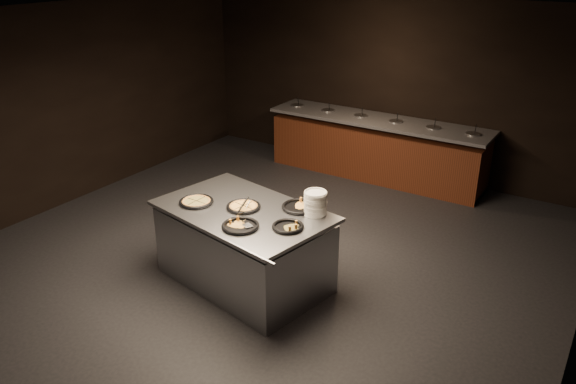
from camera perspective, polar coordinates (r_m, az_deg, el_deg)
name	(u,v)px	position (r m, az deg, el deg)	size (l,w,h in m)	color
room	(247,156)	(6.26, -4.19, 3.69)	(7.02, 8.02, 2.92)	black
salad_bar	(375,152)	(9.52, 8.86, 4.06)	(3.70, 0.83, 1.18)	#572614
serving_counter	(244,248)	(6.43, -4.48, -5.65)	(2.11, 1.57, 0.92)	#ABADB2
plate_stack	(315,203)	(6.03, 2.80, -1.15)	(0.25, 0.25, 0.26)	silver
pan_veggie_whole	(196,202)	(6.41, -9.30, -0.97)	(0.39, 0.39, 0.04)	black
pan_cheese_whole	(243,206)	(6.23, -4.55, -1.47)	(0.38, 0.38, 0.04)	black
pan_cheese_slices_a	(300,207)	(6.21, 1.22, -1.50)	(0.41, 0.41, 0.04)	black
pan_cheese_slices_b	(240,226)	(5.81, -4.86, -3.43)	(0.39, 0.39, 0.04)	black
pan_veggie_slices	(288,226)	(5.78, -0.01, -3.51)	(0.33, 0.33, 0.04)	black
server_left	(246,204)	(6.16, -4.28, -1.25)	(0.09, 0.30, 0.14)	#ABADB2
server_right	(242,218)	(5.87, -4.66, -2.61)	(0.29, 0.17, 0.15)	#ABADB2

